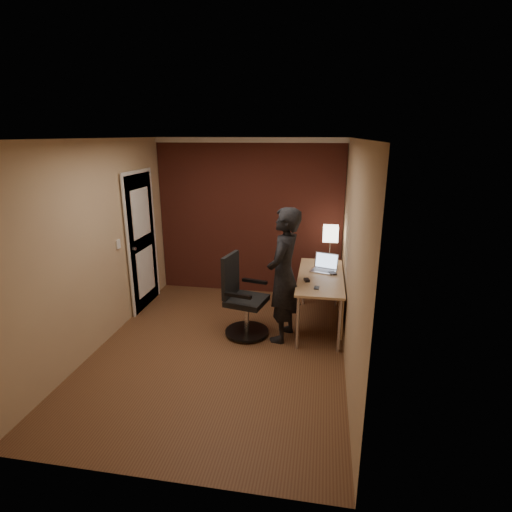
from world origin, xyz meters
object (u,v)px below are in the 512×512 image
(desk_lamp, at_px, (331,234))
(wallet, at_px, (332,273))
(mouse, at_px, (307,280))
(office_chair, at_px, (242,301))
(phone, at_px, (317,288))
(desk, at_px, (326,285))
(laptop, at_px, (325,266))
(person, at_px, (283,275))

(desk_lamp, distance_m, wallet, 0.71)
(desk_lamp, bearing_deg, mouse, -107.49)
(desk_lamp, bearing_deg, office_chair, -135.56)
(phone, relative_size, wallet, 1.05)
(mouse, distance_m, wallet, 0.47)
(desk, relative_size, laptop, 3.83)
(laptop, distance_m, mouse, 0.53)
(desk, xyz_separation_m, person, (-0.53, -0.44, 0.26))
(mouse, xyz_separation_m, office_chair, (-0.82, -0.17, -0.28))
(desk, bearing_deg, mouse, -134.77)
(mouse, bearing_deg, office_chair, 175.32)
(desk_lamp, xyz_separation_m, person, (-0.57, -1.10, -0.29))
(office_chair, bearing_deg, desk_lamp, 44.44)
(desk, relative_size, wallet, 13.64)
(desk, bearing_deg, desk_lamp, 86.55)
(office_chair, bearing_deg, person, -1.57)
(phone, height_order, office_chair, office_chair)
(phone, bearing_deg, office_chair, -178.51)
(laptop, bearing_deg, wallet, -53.81)
(phone, relative_size, office_chair, 0.11)
(desk, distance_m, person, 0.73)
(desk_lamp, height_order, person, person)
(phone, relative_size, person, 0.07)
(desk_lamp, distance_m, person, 1.27)
(desk_lamp, bearing_deg, wallet, -85.88)
(wallet, bearing_deg, desk_lamp, 94.12)
(desk, height_order, laptop, laptop)
(mouse, distance_m, phone, 0.26)
(desk_lamp, bearing_deg, laptop, -98.06)
(laptop, xyz_separation_m, person, (-0.51, -0.66, 0.06))
(desk, relative_size, phone, 13.04)
(mouse, relative_size, wallet, 0.91)
(desk, bearing_deg, office_chair, -158.38)
(laptop, xyz_separation_m, wallet, (0.10, -0.14, -0.05))
(laptop, relative_size, mouse, 3.92)
(mouse, relative_size, phone, 0.87)
(phone, xyz_separation_m, office_chair, (-0.95, 0.05, -0.27))
(desk_lamp, xyz_separation_m, mouse, (-0.29, -0.91, -0.40))
(mouse, bearing_deg, phone, -75.71)
(desk, height_order, person, person)
(mouse, relative_size, office_chair, 0.09)
(desk_lamp, xyz_separation_m, wallet, (0.04, -0.58, -0.41))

